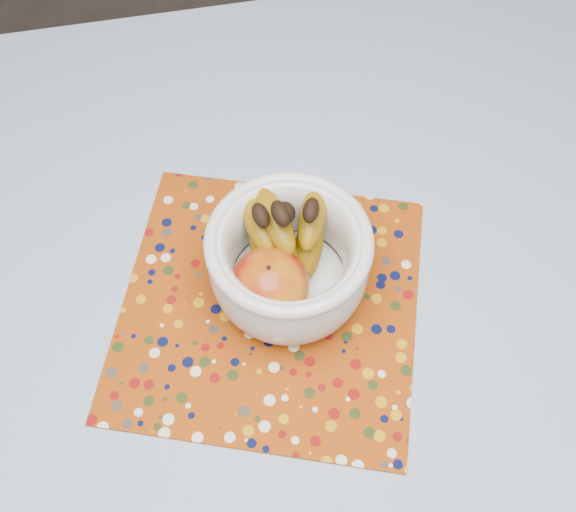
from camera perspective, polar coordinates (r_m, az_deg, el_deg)
The scene contains 4 objects.
table at distance 0.87m, azimuth -1.89°, elevation -13.16°, with size 1.20×1.20×0.75m.
tablecloth at distance 0.79m, azimuth -2.07°, elevation -11.41°, with size 1.32×1.32×0.01m, color slate.
placemat at distance 0.83m, azimuth -1.56°, elevation -4.16°, with size 0.36×0.36×0.00m, color #823107.
fruit_bowl at distance 0.78m, azimuth -0.08°, elevation -0.03°, with size 0.19×0.19×0.15m.
Camera 1 is at (-0.02, -0.26, 1.50)m, focal length 42.00 mm.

